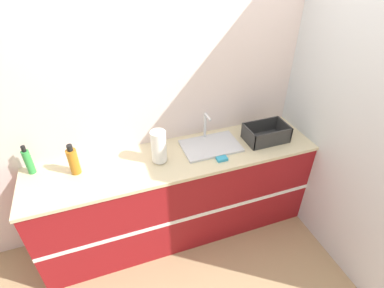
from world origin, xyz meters
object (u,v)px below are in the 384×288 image
(sink, at_px, (210,145))
(bottle_amber, at_px, (73,161))
(paper_towel_roll, at_px, (159,147))
(bottle_green, at_px, (28,161))
(dish_rack, at_px, (266,135))

(sink, bearing_deg, bottle_amber, 178.50)
(paper_towel_roll, relative_size, bottle_amber, 1.09)
(paper_towel_roll, xyz_separation_m, bottle_amber, (-0.66, 0.08, -0.03))
(sink, xyz_separation_m, bottle_amber, (-1.14, 0.03, 0.10))
(bottle_amber, relative_size, bottle_green, 1.04)
(sink, distance_m, bottle_amber, 1.14)
(sink, xyz_separation_m, bottle_green, (-1.47, 0.15, 0.09))
(sink, relative_size, dish_rack, 1.32)
(paper_towel_roll, distance_m, dish_rack, 1.00)
(sink, bearing_deg, bottle_green, 174.30)
(sink, height_order, dish_rack, sink)
(dish_rack, relative_size, bottle_green, 1.50)
(dish_rack, height_order, bottle_green, bottle_green)
(paper_towel_roll, bearing_deg, bottle_green, 168.78)
(bottle_amber, xyz_separation_m, bottle_green, (-0.33, 0.12, -0.00))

